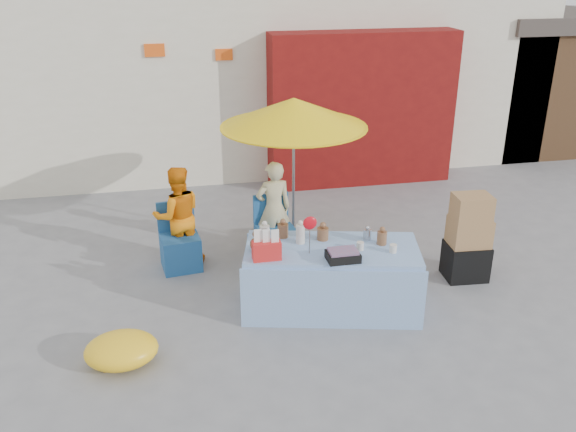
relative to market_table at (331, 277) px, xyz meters
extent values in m
plane|color=slate|center=(-0.57, -0.18, -0.39)|extent=(80.00, 80.00, 0.00)
cube|color=silver|center=(-0.57, 6.82, 1.86)|extent=(12.00, 5.00, 4.50)
cube|color=maroon|center=(1.63, 4.02, 0.91)|extent=(3.20, 0.60, 2.60)
cube|color=#4C331E|center=(5.93, 5.82, 0.81)|extent=(2.60, 3.00, 2.40)
cube|color=#3F3833|center=(5.93, 5.82, 2.16)|extent=(2.80, 3.20, 0.30)
cube|color=#EA5413|center=(-1.77, 4.30, 1.96)|extent=(0.32, 0.04, 0.20)
cube|color=#EA5413|center=(-0.67, 4.30, 1.86)|extent=(0.28, 0.04, 0.18)
cube|color=#8FB8E5|center=(0.01, 0.00, -0.01)|extent=(2.07, 1.28, 0.76)
cube|color=#8FB8E5|center=(-0.10, -0.43, -0.04)|extent=(1.93, 0.49, 0.71)
cube|color=#8FB8E5|center=(0.11, 0.43, -0.04)|extent=(1.93, 0.49, 0.71)
cylinder|color=silver|center=(-0.70, 0.33, 0.46)|extent=(0.13, 0.13, 0.18)
cylinder|color=brown|center=(-0.47, 0.38, 0.45)|extent=(0.15, 0.15, 0.16)
cylinder|color=silver|center=(-0.31, 0.18, 0.48)|extent=(0.12, 0.12, 0.22)
cylinder|color=brown|center=(-0.04, 0.22, 0.44)|extent=(0.16, 0.16, 0.14)
cylinder|color=#B2B2B7|center=(0.45, 0.12, 0.43)|extent=(0.11, 0.11, 0.12)
cylinder|color=brown|center=(0.57, -0.03, 0.45)|extent=(0.13, 0.13, 0.15)
cylinder|color=silver|center=(0.29, -0.12, 0.42)|extent=(0.10, 0.10, 0.09)
cylinder|color=silver|center=(0.62, -0.25, 0.42)|extent=(0.10, 0.10, 0.09)
sphere|color=brown|center=(-0.82, 0.10, 0.45)|extent=(0.15, 0.15, 0.15)
ellipsoid|color=red|center=(-0.27, -0.09, 0.73)|extent=(0.16, 0.09, 0.15)
cube|color=red|center=(-0.75, -0.13, 0.47)|extent=(0.33, 0.21, 0.20)
cube|color=black|center=(0.04, -0.32, 0.42)|extent=(0.39, 0.32, 0.09)
cube|color=#1E518A|center=(-1.63, 1.31, -0.17)|extent=(0.53, 0.52, 0.45)
cube|color=#1E518A|center=(-1.66, 1.53, 0.26)|extent=(0.48, 0.10, 0.40)
cube|color=#1E518A|center=(-0.38, 1.31, -0.17)|extent=(0.53, 0.52, 0.45)
cube|color=#1E518A|center=(-0.41, 1.53, 0.26)|extent=(0.48, 0.10, 0.40)
imported|color=orange|center=(-1.63, 1.46, 0.27)|extent=(0.70, 0.58, 1.33)
imported|color=#CABF8F|center=(-0.38, 1.46, 0.27)|extent=(0.51, 0.37, 1.31)
cylinder|color=gray|center=(-0.08, 1.61, 0.61)|extent=(0.04, 0.04, 2.00)
cone|color=yellow|center=(-0.08, 1.61, 1.51)|extent=(1.90, 1.90, 0.38)
cylinder|color=yellow|center=(-0.08, 1.61, 1.33)|extent=(1.90, 1.90, 0.02)
cube|color=black|center=(1.84, 0.33, -0.16)|extent=(0.53, 0.45, 0.46)
cube|color=#A07648|center=(1.84, 0.33, 0.24)|extent=(0.50, 0.40, 0.35)
cube|color=#A07648|center=(1.83, 0.31, 0.57)|extent=(0.46, 0.36, 0.31)
ellipsoid|color=yellow|center=(-2.30, -0.62, -0.23)|extent=(0.75, 0.62, 0.33)
camera|label=1|loc=(-1.70, -5.84, 3.36)|focal=38.00mm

